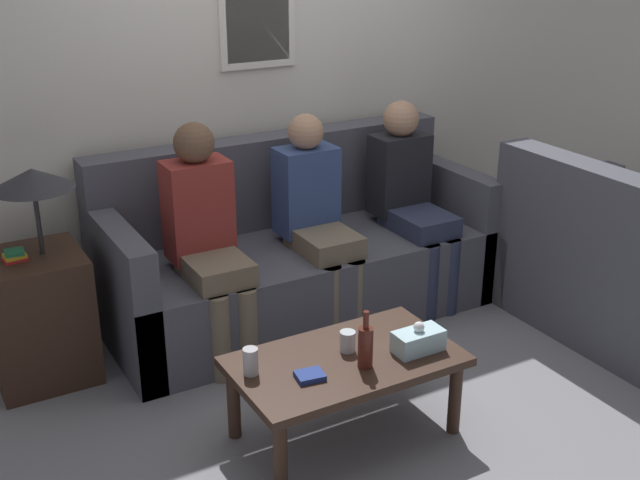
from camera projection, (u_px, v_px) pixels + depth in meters
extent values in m
plane|color=gray|center=(344.00, 349.00, 4.45)|extent=(16.00, 16.00, 0.00)
cube|color=silver|center=(256.00, 84.00, 4.81)|extent=(9.00, 0.06, 2.60)
cube|color=silver|center=(257.00, 16.00, 4.63)|extent=(0.48, 0.02, 0.60)
cube|color=silver|center=(258.00, 16.00, 4.62)|extent=(0.40, 0.01, 0.52)
cube|color=#4C4C56|center=(301.00, 278.00, 4.76)|extent=(2.29, 0.94, 0.47)
cube|color=#4C4C56|center=(271.00, 179.00, 4.87)|extent=(2.29, 0.20, 0.55)
cube|color=#4C4C56|center=(121.00, 293.00, 4.22)|extent=(0.14, 0.94, 0.77)
cube|color=#4C4C56|center=(446.00, 223.00, 5.20)|extent=(0.14, 0.94, 0.77)
cube|color=#4C4C56|center=(613.00, 225.00, 4.15)|extent=(0.20, 1.58, 0.55)
cube|color=#4C4C56|center=(556.00, 233.00, 5.03)|extent=(0.94, 0.14, 0.77)
cube|color=#382319|center=(345.00, 361.00, 3.58)|extent=(1.02, 0.59, 0.04)
cylinder|color=#382319|center=(280.00, 458.00, 3.26)|extent=(0.06, 0.06, 0.36)
cylinder|color=#382319|center=(455.00, 398.00, 3.67)|extent=(0.06, 0.06, 0.36)
cylinder|color=#382319|center=(234.00, 402.00, 3.64)|extent=(0.06, 0.06, 0.36)
cylinder|color=#382319|center=(397.00, 353.00, 4.05)|extent=(0.06, 0.06, 0.36)
cube|color=#382319|center=(39.00, 317.00, 4.08)|extent=(0.49, 0.49, 0.67)
cylinder|color=#262628|center=(38.00, 220.00, 3.91)|extent=(0.02, 0.02, 0.36)
cone|color=#2D2D33|center=(32.00, 179.00, 3.83)|extent=(0.40, 0.40, 0.10)
cube|color=red|center=(15.00, 259.00, 3.89)|extent=(0.12, 0.09, 0.02)
cube|color=gold|center=(15.00, 256.00, 3.89)|extent=(0.11, 0.09, 0.02)
cube|color=#237547|center=(14.00, 252.00, 3.88)|extent=(0.10, 0.10, 0.02)
cylinder|color=#562319|center=(365.00, 347.00, 3.47)|extent=(0.07, 0.07, 0.19)
cylinder|color=#562319|center=(366.00, 320.00, 3.42)|extent=(0.03, 0.03, 0.08)
cylinder|color=silver|center=(348.00, 341.00, 3.61)|extent=(0.07, 0.07, 0.10)
cube|color=navy|center=(310.00, 376.00, 3.41)|extent=(0.13, 0.11, 0.02)
cylinder|color=#BCBCC1|center=(251.00, 361.00, 3.42)|extent=(0.07, 0.07, 0.12)
cube|color=silver|center=(418.00, 341.00, 3.61)|extent=(0.23, 0.12, 0.10)
sphere|color=white|center=(419.00, 327.00, 3.58)|extent=(0.05, 0.05, 0.05)
cube|color=#756651|center=(215.00, 270.00, 4.17)|extent=(0.31, 0.41, 0.14)
cylinder|color=#756651|center=(220.00, 338.00, 4.08)|extent=(0.11, 0.11, 0.47)
cylinder|color=#756651|center=(247.00, 331.00, 4.15)|extent=(0.11, 0.11, 0.47)
cube|color=maroon|center=(198.00, 210.00, 4.24)|extent=(0.34, 0.22, 0.53)
sphere|color=brown|center=(194.00, 143.00, 4.10)|extent=(0.21, 0.21, 0.21)
cube|color=#756651|center=(324.00, 243.00, 4.51)|extent=(0.31, 0.42, 0.14)
cylinder|color=#756651|center=(331.00, 306.00, 4.41)|extent=(0.11, 0.11, 0.47)
cylinder|color=#756651|center=(355.00, 300.00, 4.48)|extent=(0.11, 0.11, 0.47)
cube|color=#33477A|center=(306.00, 190.00, 4.59)|extent=(0.34, 0.22, 0.50)
sphere|color=tan|center=(306.00, 132.00, 4.46)|extent=(0.20, 0.20, 0.20)
cube|color=#2D334C|center=(419.00, 223.00, 4.81)|extent=(0.31, 0.45, 0.14)
cylinder|color=#2D334C|center=(429.00, 282.00, 4.70)|extent=(0.11, 0.11, 0.47)
cylinder|color=#2D334C|center=(450.00, 277.00, 4.77)|extent=(0.11, 0.11, 0.47)
cube|color=black|center=(399.00, 174.00, 4.91)|extent=(0.34, 0.22, 0.49)
sphere|color=tan|center=(401.00, 119.00, 4.78)|extent=(0.22, 0.22, 0.22)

